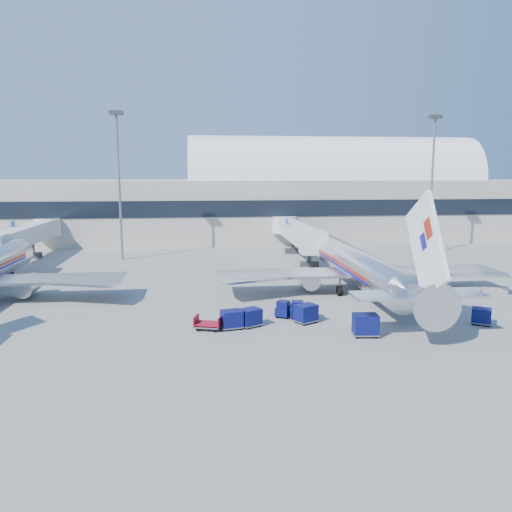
{
  "coord_description": "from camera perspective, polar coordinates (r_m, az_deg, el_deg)",
  "views": [
    {
      "loc": [
        -7.67,
        -48.74,
        13.34
      ],
      "look_at": [
        -1.61,
        6.0,
        4.2
      ],
      "focal_mm": 35.0,
      "sensor_mm": 36.0,
      "label": 1
    }
  ],
  "objects": [
    {
      "name": "barrier_near",
      "position": [
        58.31,
        20.04,
        -3.93
      ],
      "size": [
        3.0,
        0.55,
        0.9
      ],
      "primitive_type": "cube",
      "color": "#9E9E96",
      "rests_on": "ground"
    },
    {
      "name": "jetbridge_mid",
      "position": [
        84.44,
        -24.74,
        2.16
      ],
      "size": [
        4.4,
        27.5,
        6.25
      ],
      "color": "silver",
      "rests_on": "ground"
    },
    {
      "name": "mast_west",
      "position": [
        79.71,
        -15.46,
        10.13
      ],
      "size": [
        2.0,
        1.2,
        22.6
      ],
      "color": "slate",
      "rests_on": "ground"
    },
    {
      "name": "airliner_main",
      "position": [
        57.06,
        11.84,
        -1.3
      ],
      "size": [
        32.0,
        37.26,
        12.07
      ],
      "color": "silver",
      "rests_on": "ground"
    },
    {
      "name": "cart_solo_far",
      "position": [
        49.06,
        24.37,
        -6.25
      ],
      "size": [
        2.13,
        2.0,
        1.5
      ],
      "rotation": [
        0.0,
        0.0,
        -0.56
      ],
      "color": "#090D47",
      "rests_on": "ground"
    },
    {
      "name": "tug_right",
      "position": [
        50.81,
        19.0,
        -5.5
      ],
      "size": [
        2.59,
        2.38,
        1.54
      ],
      "rotation": [
        0.0,
        0.0,
        -0.66
      ],
      "color": "#090D47",
      "rests_on": "ground"
    },
    {
      "name": "barrier_far",
      "position": [
        61.5,
        25.58,
        -3.62
      ],
      "size": [
        3.0,
        0.55,
        0.9
      ],
      "primitive_type": "cube",
      "color": "#9E9E96",
      "rests_on": "ground"
    },
    {
      "name": "jetbridge_near",
      "position": [
        81.54,
        4.53,
        2.76
      ],
      "size": [
        4.4,
        27.5,
        6.25
      ],
      "color": "silver",
      "rests_on": "ground"
    },
    {
      "name": "tug_lead",
      "position": [
        46.63,
        5.33,
        -6.26
      ],
      "size": [
        2.65,
        1.46,
        1.68
      ],
      "rotation": [
        0.0,
        0.0,
        -0.07
      ],
      "color": "#090D47",
      "rests_on": "ground"
    },
    {
      "name": "terminal",
      "position": [
        105.03,
        -9.6,
        6.12
      ],
      "size": [
        170.0,
        28.15,
        21.0
      ],
      "color": "#B2AA9E",
      "rests_on": "ground"
    },
    {
      "name": "cart_solo_near",
      "position": [
        42.56,
        12.41,
        -7.67
      ],
      "size": [
        2.24,
        1.79,
        1.85
      ],
      "rotation": [
        0.0,
        0.0,
        -0.09
      ],
      "color": "#090D47",
      "rests_on": "ground"
    },
    {
      "name": "cart_train_a",
      "position": [
        45.43,
        5.74,
        -6.52
      ],
      "size": [
        2.37,
        2.18,
        1.68
      ],
      "rotation": [
        0.0,
        0.0,
        0.49
      ],
      "color": "#090D47",
      "rests_on": "ground"
    },
    {
      "name": "cart_train_b",
      "position": [
        44.14,
        -0.64,
        -7.0
      ],
      "size": [
        2.28,
        2.12,
        1.61
      ],
      "rotation": [
        0.0,
        0.0,
        0.52
      ],
      "color": "#090D47",
      "rests_on": "ground"
    },
    {
      "name": "cart_train_c",
      "position": [
        43.57,
        -2.8,
        -7.21
      ],
      "size": [
        2.14,
        1.81,
        1.64
      ],
      "rotation": [
        0.0,
        0.0,
        0.23
      ],
      "color": "#090D47",
      "rests_on": "ground"
    },
    {
      "name": "cart_open_red",
      "position": [
        43.58,
        -5.45,
        -7.85
      ],
      "size": [
        2.61,
        2.17,
        0.6
      ],
      "rotation": [
        0.0,
        0.0,
        -0.29
      ],
      "color": "slate",
      "rests_on": "ground"
    },
    {
      "name": "barrier_mid",
      "position": [
        59.83,
        22.88,
        -3.77
      ],
      "size": [
        3.0,
        0.55,
        0.9
      ],
      "primitive_type": "cube",
      "color": "#9E9E96",
      "rests_on": "ground"
    },
    {
      "name": "mast_east",
      "position": [
        87.3,
        19.55,
        9.84
      ],
      "size": [
        2.0,
        1.2,
        22.6
      ],
      "color": "slate",
      "rests_on": "ground"
    },
    {
      "name": "ground",
      "position": [
        51.11,
        2.55,
        -5.72
      ],
      "size": [
        260.0,
        260.0,
        0.0
      ],
      "primitive_type": "plane",
      "color": "gray",
      "rests_on": "ground"
    },
    {
      "name": "tug_left",
      "position": [
        47.4,
        3.29,
        -6.04
      ],
      "size": [
        2.25,
        2.69,
        1.57
      ],
      "rotation": [
        0.0,
        0.0,
        1.04
      ],
      "color": "#090D47",
      "rests_on": "ground"
    }
  ]
}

